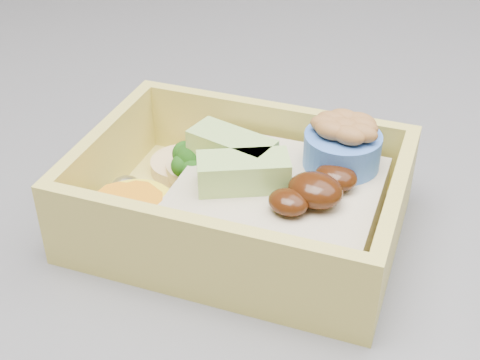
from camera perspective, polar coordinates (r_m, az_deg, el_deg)
The scene contains 1 object.
bento_box at distance 0.41m, azimuth 0.96°, elevation -1.42°, with size 0.21×0.17×0.07m.
Camera 1 is at (0.26, -0.49, 1.19)m, focal length 50.00 mm.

